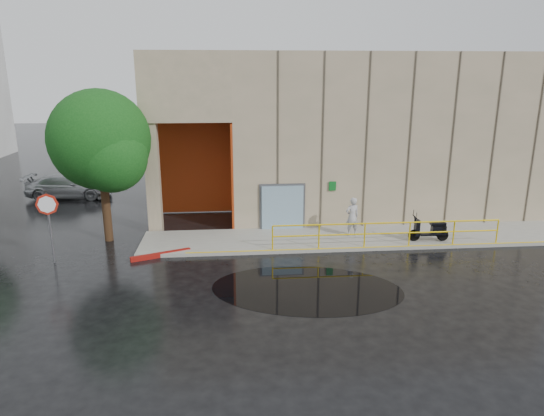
{
  "coord_description": "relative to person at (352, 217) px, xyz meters",
  "views": [
    {
      "loc": [
        -2.16,
        -15.3,
        7.04
      ],
      "look_at": [
        -0.54,
        3.0,
        1.94
      ],
      "focal_mm": 32.0,
      "sensor_mm": 36.0,
      "label": 1
    }
  ],
  "objects": [
    {
      "name": "red_curb",
      "position": [
        -8.1,
        -1.53,
        -0.92
      ],
      "size": [
        2.29,
        1.06,
        0.18
      ],
      "primitive_type": "cube",
      "rotation": [
        0.0,
        0.0,
        0.38
      ],
      "color": "maroon",
      "rests_on": "ground"
    },
    {
      "name": "puddle",
      "position": [
        -2.79,
        -5.01,
        -1.01
      ],
      "size": [
        7.11,
        5.13,
        0.01
      ],
      "primitive_type": "cube",
      "rotation": [
        0.0,
        0.0,
        -0.19
      ],
      "color": "black",
      "rests_on": "ground"
    },
    {
      "name": "guardrail",
      "position": [
        1.11,
        -1.48,
        -0.33
      ],
      "size": [
        9.56,
        0.06,
        1.03
      ],
      "color": "yellow",
      "rests_on": "sidewalk"
    },
    {
      "name": "tree_near",
      "position": [
        -10.49,
        0.55,
        3.23
      ],
      "size": [
        4.17,
        4.17,
        6.5
      ],
      "rotation": [
        0.0,
        0.0,
        -0.39
      ],
      "color": "black",
      "rests_on": "ground"
    },
    {
      "name": "sidewalk",
      "position": [
        0.86,
        -0.13,
        -0.94
      ],
      "size": [
        20.0,
        3.0,
        0.15
      ],
      "primitive_type": "cube",
      "color": "gray",
      "rests_on": "ground"
    },
    {
      "name": "scooter",
      "position": [
        3.11,
        -1.0,
        -0.1
      ],
      "size": [
        1.73,
        0.67,
        1.32
      ],
      "rotation": [
        0.0,
        0.0,
        -0.07
      ],
      "color": "black",
      "rests_on": "sidewalk"
    },
    {
      "name": "person",
      "position": [
        0.0,
        0.0,
        0.0
      ],
      "size": [
        0.72,
        0.56,
        1.73
      ],
      "primitive_type": "imported",
      "rotation": [
        0.0,
        0.0,
        3.41
      ],
      "color": "#A8A8AD",
      "rests_on": "sidewalk"
    },
    {
      "name": "stop_sign",
      "position": [
        -12.14,
        -1.79,
        0.97
      ],
      "size": [
        0.82,
        0.13,
        2.75
      ],
      "rotation": [
        0.0,
        0.0,
        -0.29
      ],
      "color": "slate",
      "rests_on": "ground"
    },
    {
      "name": "car_c",
      "position": [
        -14.73,
        8.7,
        -0.32
      ],
      "size": [
        4.85,
        2.1,
        1.39
      ],
      "primitive_type": "imported",
      "rotation": [
        0.0,
        0.0,
        1.54
      ],
      "color": "#A1A3A7",
      "rests_on": "ground"
    },
    {
      "name": "ground",
      "position": [
        -3.14,
        -4.63,
        -1.01
      ],
      "size": [
        120.0,
        120.0,
        0.0
      ],
      "primitive_type": "plane",
      "color": "black",
      "rests_on": "ground"
    },
    {
      "name": "building",
      "position": [
        1.96,
        6.35,
        3.19
      ],
      "size": [
        20.0,
        10.17,
        8.0
      ],
      "color": "gray",
      "rests_on": "ground"
    }
  ]
}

